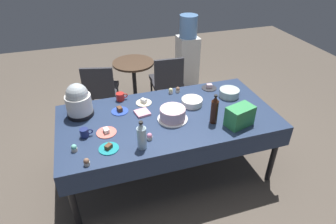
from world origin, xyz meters
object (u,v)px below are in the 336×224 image
Objects in this scene: ceramic_snack_bowl at (192,102)px; soda_carton at (240,116)px; dessert_plate_teal at (109,148)px; cupcake_lemon at (150,136)px; cupcake_mint at (171,91)px; cupcake_rose at (74,148)px; frosted_layer_cake at (173,114)px; cupcake_cocoa at (178,90)px; cupcake_berry at (240,107)px; soda_bottle_cola at (214,110)px; coffee_mug_navy at (85,133)px; soda_bottle_water at (142,136)px; maroon_chair_right at (167,79)px; round_cafe_table at (134,76)px; dessert_plate_charcoal at (209,87)px; cupcake_vanilla at (87,162)px; maroon_chair_left at (101,88)px; dessert_plate_cobalt at (120,110)px; slow_cooker at (78,101)px; coffee_mug_red at (120,97)px; water_cooler at (187,55)px; glass_salad_bowl at (229,93)px; potluck_table at (168,121)px; dessert_plate_coral at (106,132)px; dessert_plate_cream at (144,102)px.

ceramic_snack_bowl is 0.87× the size of soda_carton.
dessert_plate_teal is 0.37m from cupcake_lemon.
cupcake_rose is at bearing -147.25° from cupcake_mint.
frosted_layer_cake is 0.57m from cupcake_cocoa.
soda_bottle_cola reaches higher than cupcake_berry.
soda_bottle_cola is 1.23m from coffee_mug_navy.
cupcake_rose is 0.24× the size of soda_bottle_water.
maroon_chair_right is 1.18× the size of round_cafe_table.
cupcake_vanilla is (-1.49, -0.89, 0.02)m from dessert_plate_charcoal.
cupcake_vanilla is 1.64m from cupcake_berry.
maroon_chair_left reaches higher than cupcake_berry.
dessert_plate_charcoal is 1.56m from coffee_mug_navy.
slow_cooker is at bearing 171.57° from dessert_plate_cobalt.
coffee_mug_red is at bearing 125.69° from soda_carton.
maroon_chair_left is (-0.88, 1.17, -0.29)m from ceramic_snack_bowl.
water_cooler reaches higher than soda_carton.
maroon_chair_left is (0.08, 1.63, -0.27)m from dessert_plate_teal.
frosted_layer_cake reaches higher than dessert_plate_cobalt.
glass_salad_bowl reaches higher than cupcake_cocoa.
potluck_table is 7.21× the size of frosted_layer_cake.
dessert_plate_teal is 1.26m from soda_carton.
glass_salad_bowl is at bearing -26.91° from cupcake_cocoa.
soda_bottle_water is (-0.62, -0.84, 0.10)m from cupcake_cocoa.
cupcake_lemon is 0.08× the size of maroon_chair_right.
ceramic_snack_bowl reaches higher than cupcake_berry.
coffee_mug_red is 0.18× the size of round_cafe_table.
soda_bottle_water reaches higher than potluck_table.
dessert_plate_charcoal is 2.65× the size of cupcake_berry.
coffee_mug_red is at bearing 131.12° from potluck_table.
dessert_plate_coral is 0.44m from cupcake_vanilla.
dessert_plate_charcoal is at bearing 9.46° from dessert_plate_cobalt.
soda_bottle_water reaches higher than cupcake_cocoa.
coffee_mug_red is (-0.43, 0.54, -0.02)m from frosted_layer_cake.
round_cafe_table is at bearing 91.88° from potluck_table.
potluck_table is at bearing 8.33° from dessert_plate_coral.
slow_cooker reaches higher than dessert_plate_coral.
maroon_chair_left is (-0.83, 0.86, -0.29)m from cupcake_cocoa.
frosted_layer_cake is 2.10m from water_cooler.
soda_carton is at bearing -60.71° from cupcake_mint.
round_cafe_table is at bearing 104.60° from ceramic_snack_bowl.
dessert_plate_cream is 0.62× the size of soda_bottle_water.
coffee_mug_red is at bearing 166.42° from glass_salad_bowl.
slow_cooker is 5.24× the size of cupcake_lemon.
water_cooler is at bearing 85.60° from cupcake_berry.
dessert_plate_teal is 2.62× the size of cupcake_vanilla.
coffee_mug_navy is 0.14× the size of maroon_chair_left.
cupcake_mint is 1.00m from soda_bottle_water.
coffee_mug_navy reaches higher than potluck_table.
maroon_chair_left is (0.27, 1.78, -0.29)m from cupcake_vanilla.
cupcake_vanilla is (-0.87, -0.41, -0.03)m from frosted_layer_cake.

